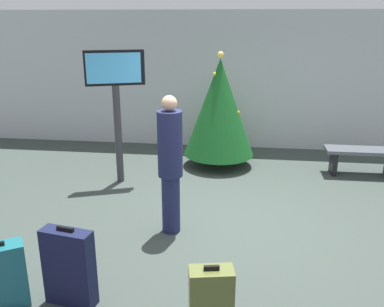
{
  "coord_description": "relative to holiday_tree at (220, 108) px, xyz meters",
  "views": [
    {
      "loc": [
        0.15,
        -5.24,
        2.69
      ],
      "look_at": [
        -0.53,
        0.23,
        0.9
      ],
      "focal_mm": 39.15,
      "sensor_mm": 36.0,
      "label": 1
    }
  ],
  "objects": [
    {
      "name": "traveller_0",
      "position": [
        -0.45,
        -2.67,
        -0.16
      ],
      "size": [
        0.39,
        0.39,
        1.81
      ],
      "color": "#1E234C",
      "rests_on": "ground_plane"
    },
    {
      "name": "flight_info_kiosk",
      "position": [
        -1.63,
        -1.02,
        0.44
      ],
      "size": [
        0.92,
        0.41,
        2.21
      ],
      "color": "#333338",
      "rests_on": "ground_plane"
    },
    {
      "name": "suitcase_5",
      "position": [
        0.22,
        -4.47,
        -0.8
      ],
      "size": [
        0.42,
        0.28,
        0.68
      ],
      "color": "#59602D",
      "rests_on": "ground_plane"
    },
    {
      "name": "holiday_tree",
      "position": [
        0.0,
        0.0,
        0.0
      ],
      "size": [
        1.3,
        1.3,
        2.13
      ],
      "color": "#4C3319",
      "rests_on": "ground_plane"
    },
    {
      "name": "suitcase_1",
      "position": [
        -1.17,
        -4.24,
        -0.73
      ],
      "size": [
        0.53,
        0.26,
        0.83
      ],
      "color": "#141938",
      "rests_on": "ground_plane"
    },
    {
      "name": "back_wall",
      "position": [
        0.29,
        1.37,
        0.3
      ],
      "size": [
        16.0,
        0.2,
        2.86
      ],
      "primitive_type": "cube",
      "color": "#B7BCC1",
      "rests_on": "ground_plane"
    },
    {
      "name": "waiting_bench",
      "position": [
        2.57,
        -0.17,
        -0.77
      ],
      "size": [
        1.3,
        0.44,
        0.48
      ],
      "color": "#4C5159",
      "rests_on": "ground_plane"
    },
    {
      "name": "ground_plane",
      "position": [
        0.29,
        -2.32,
        -1.12
      ],
      "size": [
        16.0,
        16.0,
        0.0
      ],
      "primitive_type": "plane",
      "color": "#38423D"
    },
    {
      "name": "suitcase_4",
      "position": [
        -1.82,
        -4.38,
        -0.79
      ],
      "size": [
        0.53,
        0.45,
        0.7
      ],
      "color": "#19606B",
      "rests_on": "ground_plane"
    }
  ]
}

